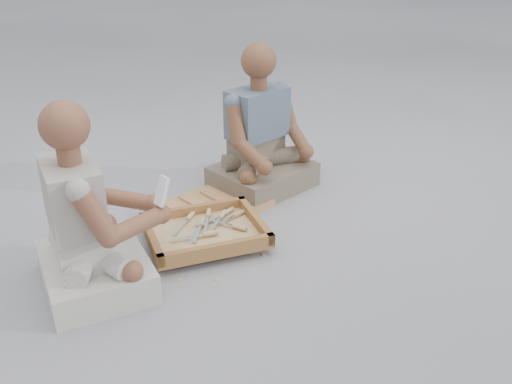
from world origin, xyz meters
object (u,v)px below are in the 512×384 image
tool_tray (205,232)px  companion (261,142)px  carved_panel (211,206)px  craftsman (88,228)px

tool_tray → companion: companion is taller
carved_panel → tool_tray: (-0.17, -0.30, 0.04)m
tool_tray → craftsman: 0.57m
craftsman → companion: companion is taller
companion → carved_panel: bearing=3.2°
tool_tray → craftsman: bearing=-172.4°
tool_tray → companion: 0.71m
craftsman → companion: bearing=118.0°
carved_panel → craftsman: 0.83m
carved_panel → companion: 0.46m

